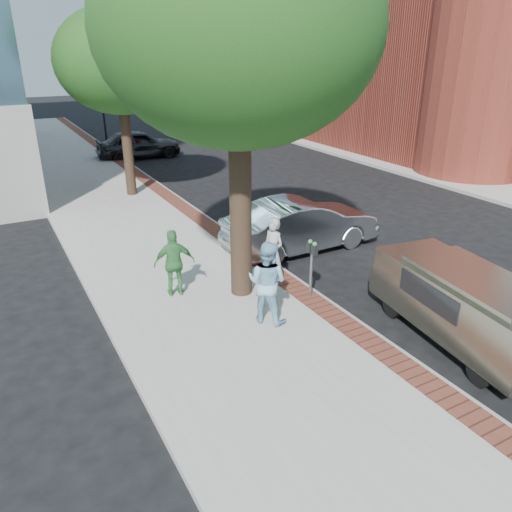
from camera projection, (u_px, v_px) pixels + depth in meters
ground at (303, 325)px, 11.34m from camera, size 120.00×120.00×0.00m
sidewalk at (137, 228)px, 17.09m from camera, size 5.00×60.00×0.15m
brick_strip at (196, 216)px, 18.04m from camera, size 0.60×60.00×0.01m
curb at (205, 217)px, 18.23m from camera, size 0.10×60.00×0.15m
sidewalk_far at (460, 174)px, 24.21m from camera, size 5.00×60.00×0.15m
church at (486, 18)px, 28.41m from camera, size 19.00×16.00×20.40m
signal_near at (103, 113)px, 28.58m from camera, size 0.70×0.15×3.80m
signal_far at (277, 102)px, 33.74m from camera, size 0.70×0.15×3.80m
tree_near at (238, 29)px, 10.19m from camera, size 6.00×6.00×8.51m
tree_far at (119, 61)px, 18.71m from camera, size 4.80×4.80×7.14m
parking_meter at (312, 257)px, 11.91m from camera, size 0.12×0.32×1.47m
person_gray at (273, 252)px, 12.66m from camera, size 0.55×0.72×1.77m
person_officer at (267, 282)px, 10.90m from camera, size 1.12×1.16×1.89m
person_green at (174, 263)px, 12.10m from camera, size 1.06×0.61×1.70m
sedan_silver at (301, 225)px, 15.25m from camera, size 4.88×1.75×1.60m
bg_car at (138, 144)px, 27.71m from camera, size 4.63×2.02×1.55m
van at (459, 300)px, 10.57m from camera, size 2.25×4.58×1.62m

